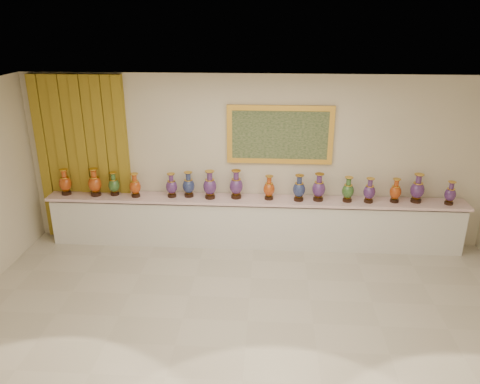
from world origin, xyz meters
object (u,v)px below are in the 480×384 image
(counter, at_px, (254,222))
(vase_2, at_px, (114,185))
(vase_0, at_px, (65,183))
(vase_1, at_px, (95,183))

(counter, height_order, vase_2, vase_2)
(vase_0, bearing_deg, vase_1, -2.25)
(counter, height_order, vase_1, vase_1)
(counter, xyz_separation_m, vase_2, (-2.48, 0.01, 0.65))
(counter, relative_size, vase_0, 15.61)
(counter, xyz_separation_m, vase_0, (-3.34, -0.02, 0.67))
(vase_0, bearing_deg, counter, 0.28)
(counter, xyz_separation_m, vase_1, (-2.80, -0.04, 0.69))
(counter, distance_m, vase_0, 3.41)
(vase_0, relative_size, vase_2, 1.11)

